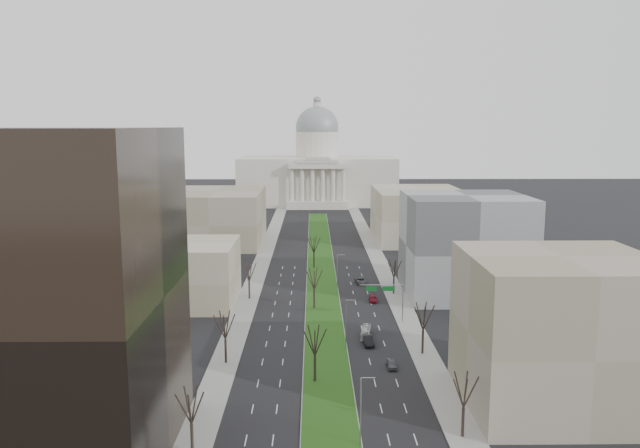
{
  "coord_description": "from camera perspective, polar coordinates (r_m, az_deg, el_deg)",
  "views": [
    {
      "loc": [
        -2.27,
        -53.74,
        40.24
      ],
      "look_at": [
        -0.42,
        106.34,
        14.9
      ],
      "focal_mm": 35.0,
      "sensor_mm": 36.0,
      "label": 1
    }
  ],
  "objects": [
    {
      "name": "streetlamp_median_a",
      "position": [
        82.03,
        3.78,
        -16.61
      ],
      "size": [
        1.9,
        0.2,
        9.16
      ],
      "color": "gray",
      "rests_on": "ground"
    },
    {
      "name": "capitol",
      "position": [
        324.22,
        -0.26,
        4.76
      ],
      "size": [
        80.0,
        46.0,
        55.0
      ],
      "color": "beige",
      "rests_on": "ground"
    },
    {
      "name": "tree_median_a",
      "position": [
        99.46,
        -0.48,
        -10.53
      ],
      "size": [
        5.4,
        5.4,
        9.72
      ],
      "color": "black",
      "rests_on": "ground"
    },
    {
      "name": "building_grey_right",
      "position": [
        152.81,
        13.09,
        -1.89
      ],
      "size": [
        28.0,
        26.0,
        24.0
      ],
      "primitive_type": "cube",
      "color": "#5A5C5F",
      "rests_on": "ground"
    },
    {
      "name": "building_far_right",
      "position": [
        224.08,
        8.92,
        0.87
      ],
      "size": [
        30.0,
        40.0,
        18.0
      ],
      "primitive_type": "cube",
      "color": "tan",
      "rests_on": "ground"
    },
    {
      "name": "box_van",
      "position": [
        121.97,
        4.22,
        -9.84
      ],
      "size": [
        2.55,
        6.75,
        1.84
      ],
      "primitive_type": "imported",
      "rotation": [
        0.0,
        0.0,
        -0.16
      ],
      "color": "white",
      "rests_on": "ground"
    },
    {
      "name": "car_grey_far",
      "position": [
        161.32,
        3.76,
        -5.2
      ],
      "size": [
        3.13,
        5.53,
        1.46
      ],
      "primitive_type": "imported",
      "rotation": [
        0.0,
        0.0,
        0.14
      ],
      "color": "#414448",
      "rests_on": "ground"
    },
    {
      "name": "sidewalk_right",
      "position": [
        155.33,
        6.71,
        -6.05
      ],
      "size": [
        5.0,
        330.0,
        0.15
      ],
      "primitive_type": "cube",
      "color": "gray",
      "rests_on": "ground"
    },
    {
      "name": "car_grey_near",
      "position": [
        107.86,
        6.55,
        -12.58
      ],
      "size": [
        1.62,
        4.0,
        1.36
      ],
      "primitive_type": "imported",
      "rotation": [
        0.0,
        0.0,
        -0.0
      ],
      "color": "#4A4B51",
      "rests_on": "ground"
    },
    {
      "name": "car_black",
      "position": [
        117.92,
        4.41,
        -10.56
      ],
      "size": [
        2.04,
        5.12,
        1.66
      ],
      "primitive_type": "imported",
      "rotation": [
        0.0,
        0.0,
        0.06
      ],
      "color": "black",
      "rests_on": "ground"
    },
    {
      "name": "tree_left_mid",
      "position": [
        108.07,
        -8.68,
        -9.03
      ],
      "size": [
        5.4,
        5.4,
        9.72
      ],
      "color": "black",
      "rests_on": "ground"
    },
    {
      "name": "tree_right_mid",
      "position": [
        112.49,
        9.43,
        -8.23
      ],
      "size": [
        5.52,
        5.52,
        9.94
      ],
      "color": "black",
      "rests_on": "ground"
    },
    {
      "name": "streetlamp_median_c",
      "position": [
        153.02,
        1.62,
        -4.4
      ],
      "size": [
        1.9,
        0.2,
        9.16
      ],
      "color": "gray",
      "rests_on": "ground"
    },
    {
      "name": "building_tan_right",
      "position": [
        97.21,
        20.92,
        -9.12
      ],
      "size": [
        26.0,
        24.0,
        22.0
      ],
      "primitive_type": "cube",
      "color": "gray",
      "rests_on": "ground"
    },
    {
      "name": "building_glass_tower",
      "position": [
        82.23,
        -25.78,
        -6.17
      ],
      "size": [
        34.0,
        30.0,
        40.0
      ],
      "primitive_type": "cube",
      "color": "black",
      "rests_on": "ground"
    },
    {
      "name": "ground",
      "position": [
        178.35,
        0.08,
        -4.04
      ],
      "size": [
        600.0,
        600.0,
        0.0
      ],
      "primitive_type": "plane",
      "color": "black",
      "rests_on": "ground"
    },
    {
      "name": "tree_right_far",
      "position": [
        150.85,
        6.79,
        -3.98
      ],
      "size": [
        5.04,
        5.04,
        9.07
      ],
      "color": "black",
      "rests_on": "ground"
    },
    {
      "name": "building_beige_left",
      "position": [
        145.93,
        -12.84,
        -4.4
      ],
      "size": [
        26.0,
        22.0,
        14.0
      ],
      "primitive_type": "cube",
      "color": "tan",
      "rests_on": "ground"
    },
    {
      "name": "median",
      "position": [
        177.34,
        0.09,
        -4.09
      ],
      "size": [
        8.0,
        222.03,
        0.2
      ],
      "color": "#999993",
      "rests_on": "ground"
    },
    {
      "name": "tree_median_b",
      "position": [
        137.81,
        -0.53,
        -4.96
      ],
      "size": [
        5.4,
        5.4,
        9.72
      ],
      "color": "black",
      "rests_on": "ground"
    },
    {
      "name": "sidewalk_left",
      "position": [
        154.81,
        -6.32,
        -6.1
      ],
      "size": [
        5.0,
        330.0,
        0.15
      ],
      "primitive_type": "cube",
      "color": "gray",
      "rests_on": "ground"
    },
    {
      "name": "tree_right_near",
      "position": [
        85.09,
        13.04,
        -14.47
      ],
      "size": [
        5.16,
        5.16,
        9.29
      ],
      "color": "black",
      "rests_on": "ground"
    },
    {
      "name": "streetlamp_median_b",
      "position": [
        114.52,
        2.42,
        -9.03
      ],
      "size": [
        1.9,
        0.2,
        9.16
      ],
      "color": "gray",
      "rests_on": "ground"
    },
    {
      "name": "tree_left_near",
      "position": [
        80.62,
        -11.72,
        -15.86
      ],
      "size": [
        5.1,
        5.1,
        9.18
      ],
      "color": "black",
      "rests_on": "ground"
    },
    {
      "name": "building_far_left",
      "position": [
        218.47,
        -9.27,
        0.66
      ],
      "size": [
        30.0,
        40.0,
        18.0
      ],
      "primitive_type": "cube",
      "color": "gray",
      "rests_on": "ground"
    },
    {
      "name": "car_red",
      "position": [
        145.54,
        4.88,
        -6.82
      ],
      "size": [
        1.85,
        4.53,
        1.32
      ],
      "primitive_type": "imported",
      "rotation": [
        0.0,
        0.0,
        -0.0
      ],
      "color": "maroon",
      "rests_on": "ground"
    },
    {
      "name": "mast_arm_signs",
      "position": [
        129.35,
        6.4,
        -6.36
      ],
      "size": [
        9.12,
        0.24,
        8.09
      ],
      "color": "gray",
      "rests_on": "ground"
    },
    {
      "name": "tree_median_c",
      "position": [
        176.89,
        -0.56,
        -1.84
      ],
      "size": [
        5.4,
        5.4,
        9.72
      ],
      "color": "black",
      "rests_on": "ground"
    },
    {
      "name": "tree_left_far",
      "position": [
        146.38,
        -6.52,
        -4.25
      ],
      "size": [
        5.28,
        5.28,
        9.5
      ],
      "color": "black",
      "rests_on": "ground"
    }
  ]
}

